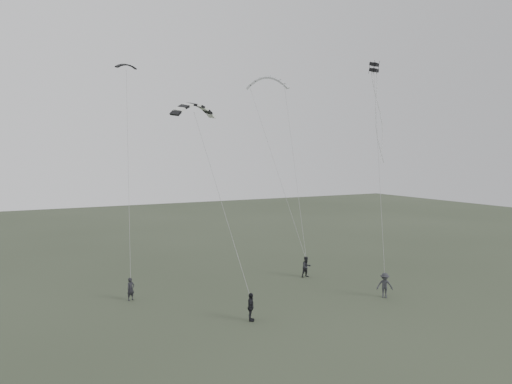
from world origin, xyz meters
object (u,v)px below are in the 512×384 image
flyer_right (306,267)px  flyer_far (385,285)px  kite_pale_large (267,77)px  flyer_left (131,289)px  kite_box (374,67)px  flyer_center (251,307)px  kite_striped (194,104)px  kite_dark_small (126,65)px

flyer_right → flyer_far: flyer_far is taller
flyer_far → kite_pale_large: 22.00m
flyer_right → flyer_far: size_ratio=0.97×
flyer_left → kite_box: kite_box is taller
flyer_left → flyer_right: (14.31, -0.25, 0.07)m
flyer_left → flyer_far: size_ratio=0.89×
flyer_left → flyer_center: size_ratio=0.91×
flyer_left → kite_striped: kite_striped is taller
flyer_left → flyer_far: flyer_far is taller
flyer_left → kite_pale_large: 23.10m
flyer_right → kite_pale_large: 17.87m
flyer_center → kite_pale_large: bearing=1.0°
flyer_left → flyer_right: flyer_right is taller
kite_striped → kite_box: bearing=-21.7°
flyer_left → kite_dark_small: 17.46m
flyer_far → flyer_left: bearing=-170.5°
flyer_left → kite_striped: (3.91, -2.19, 12.59)m
kite_box → flyer_center: bearing=169.5°
kite_dark_small → flyer_right: bearing=-35.6°
flyer_center → flyer_far: (10.57, -0.04, 0.02)m
flyer_right → kite_dark_small: (-12.86, 6.37, 16.22)m
kite_dark_small → flyer_center: bearing=-83.5°
kite_dark_small → kite_box: kite_dark_small is taller
flyer_left → kite_pale_large: bearing=5.7°
kite_striped → kite_pale_large: bearing=24.7°
flyer_far → kite_box: 16.51m
flyer_right → kite_striped: kite_striped is taller
kite_pale_large → kite_box: (3.43, -10.71, -0.43)m
kite_pale_large → kite_box: bearing=-36.6°
flyer_far → kite_box: kite_box is taller
flyer_left → kite_pale_large: kite_pale_large is taller
flyer_right → kite_box: 16.68m
flyer_right → flyer_center: size_ratio=0.99×
flyer_center → kite_striped: bearing=48.2°
kite_pale_large → kite_striped: size_ratio=1.23×
flyer_center → kite_striped: 13.74m
flyer_far → kite_dark_small: kite_dark_small is taller
flyer_right → kite_dark_small: size_ratio=1.03×
flyer_center → flyer_far: 10.57m
flyer_far → kite_striped: size_ratio=0.53×
flyer_left → kite_box: bearing=-31.3°
kite_dark_small → kite_striped: kite_dark_small is taller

